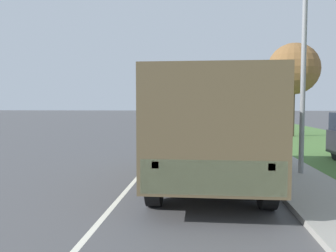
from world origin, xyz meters
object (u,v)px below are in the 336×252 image
car_nearest_ahead (196,126)px  lamp_post (296,46)px  military_truck (208,123)px  car_third_ahead (202,115)px  car_second_ahead (200,117)px

car_nearest_ahead → lamp_post: lamp_post is taller
military_truck → car_third_ahead: 38.51m
car_second_ahead → car_nearest_ahead: bearing=-91.1°
car_second_ahead → car_third_ahead: car_second_ahead is taller
military_truck → car_second_ahead: size_ratio=1.59×
car_second_ahead → military_truck: bearing=-89.7°
military_truck → lamp_post: lamp_post is taller
car_nearest_ahead → military_truck: bearing=-88.1°
car_nearest_ahead → car_second_ahead: bearing=88.9°
car_third_ahead → lamp_post: 37.70m
military_truck → car_third_ahead: bearing=89.9°
car_nearest_ahead → lamp_post: 13.65m
military_truck → car_third_ahead: military_truck is taller
car_second_ahead → lamp_post: (2.64, -29.17, 3.13)m
car_second_ahead → car_third_ahead: (0.23, 8.32, -0.03)m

